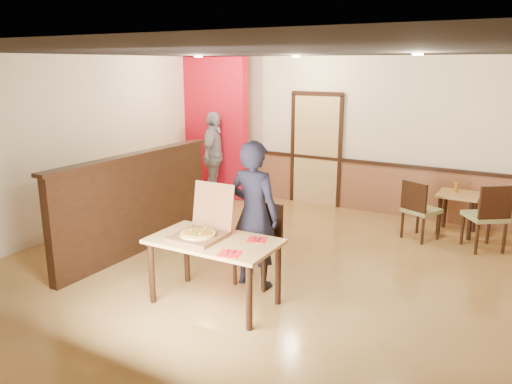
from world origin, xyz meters
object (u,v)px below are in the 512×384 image
(main_table, at_px, (214,249))
(side_table, at_px, (458,204))
(passerby, at_px, (214,157))
(side_chair_right, at_px, (488,214))
(diner, at_px, (254,215))
(pizza_box, at_px, (201,231))
(side_chair_left, at_px, (419,208))
(condiment, at_px, (456,187))
(diner_chair, at_px, (260,240))

(main_table, distance_m, side_table, 4.43)
(passerby, bearing_deg, side_chair_right, -112.26)
(diner, relative_size, pizza_box, 2.82)
(side_chair_left, height_order, diner, diner)
(main_table, distance_m, diner, 0.71)
(main_table, bearing_deg, diner, 76.94)
(side_chair_left, bearing_deg, side_table, -103.33)
(main_table, height_order, side_chair_left, side_chair_left)
(side_chair_right, xyz_separation_m, passerby, (-5.04, 0.36, 0.33))
(main_table, xyz_separation_m, diner, (0.14, 0.65, 0.25))
(passerby, bearing_deg, condiment, -104.34)
(side_chair_left, bearing_deg, pizza_box, 87.78)
(main_table, relative_size, side_chair_right, 1.43)
(side_table, bearing_deg, condiment, 140.49)
(main_table, height_order, side_table, main_table)
(main_table, bearing_deg, passerby, 123.61)
(diner, bearing_deg, side_chair_right, -129.38)
(pizza_box, bearing_deg, main_table, -2.52)
(passerby, distance_m, pizza_box, 4.39)
(passerby, xyz_separation_m, condiment, (4.49, 0.30, -0.13))
(pizza_box, bearing_deg, condiment, 61.26)
(main_table, xyz_separation_m, passerby, (-2.56, 3.70, 0.22))
(side_chair_right, relative_size, passerby, 0.57)
(main_table, relative_size, passerby, 0.82)
(passerby, height_order, pizza_box, passerby)
(diner, bearing_deg, side_chair_left, -115.34)
(main_table, bearing_deg, side_table, 62.21)
(side_chair_right, bearing_deg, condiment, -85.68)
(side_chair_left, bearing_deg, side_chair_right, -155.22)
(pizza_box, height_order, condiment, pizza_box)
(main_table, bearing_deg, side_chair_left, 64.59)
(main_table, xyz_separation_m, side_chair_right, (2.48, 3.34, -0.11))
(main_table, bearing_deg, side_chair_right, 52.30)
(diner_chair, relative_size, side_table, 1.49)
(side_table, relative_size, diner, 0.37)
(side_table, distance_m, passerby, 4.57)
(diner_chair, bearing_deg, pizza_box, -111.86)
(side_chair_right, relative_size, diner, 0.56)
(side_chair_right, bearing_deg, diner_chair, 11.58)
(main_table, height_order, side_chair_right, side_chair_right)
(diner_chair, distance_m, condiment, 3.67)
(diner_chair, distance_m, side_chair_right, 3.46)
(pizza_box, bearing_deg, side_table, 60.30)
(diner_chair, distance_m, pizza_box, 0.91)
(condiment, bearing_deg, diner, -118.13)
(side_chair_left, distance_m, diner, 3.04)
(side_table, bearing_deg, main_table, -116.72)
(diner_chair, bearing_deg, diner, -89.57)
(diner_chair, relative_size, pizza_box, 1.54)
(diner_chair, height_order, side_chair_right, side_chair_right)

